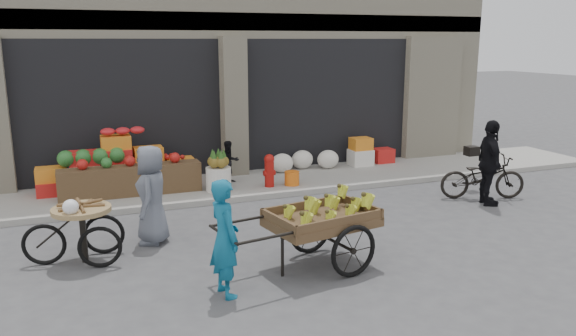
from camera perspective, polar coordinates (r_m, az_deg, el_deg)
name	(u,v)px	position (r m, az deg, el deg)	size (l,w,h in m)	color
ground	(324,250)	(8.84, 3.66, -8.34)	(80.00, 80.00, 0.00)	#424244
sidewalk	(246,185)	(12.48, -4.25, -1.70)	(18.00, 2.20, 0.12)	gray
building	(202,33)	(15.88, -8.74, 13.38)	(14.00, 6.45, 7.00)	beige
fruit_display	(128,164)	(12.15, -15.97, 0.40)	(3.10, 1.12, 1.24)	red
pineapple_bin	(219,179)	(11.74, -7.06, -1.13)	(0.52, 0.52, 0.50)	silver
fire_hydrant	(269,169)	(11.97, -1.91, -0.11)	(0.22, 0.22, 0.71)	#A5140F
orange_bucket	(292,178)	(12.15, 0.40, -1.04)	(0.32, 0.32, 0.30)	orange
right_bay_goods	(340,156)	(13.89, 5.35, 1.26)	(3.35, 0.60, 0.70)	silver
seated_person	(229,162)	(12.35, -5.98, 0.63)	(0.45, 0.35, 0.93)	black
banana_cart	(319,216)	(7.95, 3.13, -4.92)	(2.66, 1.45, 1.05)	brown
vendor_woman	(225,238)	(7.14, -6.45, -7.08)	(0.56, 0.37, 1.53)	#105D81
tricycle_cart	(82,225)	(8.73, -20.19, -5.47)	(1.46, 0.96, 0.95)	#9E7F51
vendor_grey	(152,195)	(9.17, -13.69, -2.65)	(0.78, 0.51, 1.59)	slate
bicycle	(482,177)	(12.16, 19.15, -0.88)	(0.60, 1.72, 0.90)	black
cyclist	(490,163)	(11.66, 19.80, 0.49)	(0.99, 0.41, 1.69)	black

